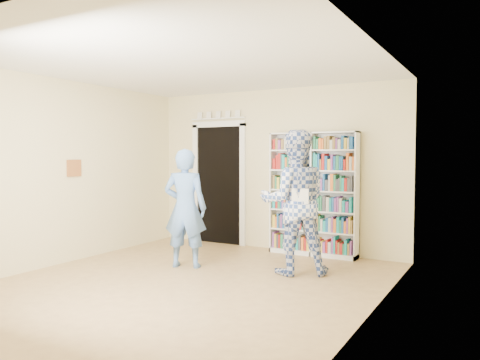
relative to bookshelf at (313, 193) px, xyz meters
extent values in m
plane|color=#99734A|center=(-0.75, -2.34, -0.99)|extent=(5.00, 5.00, 0.00)
plane|color=white|center=(-0.75, -2.34, 1.71)|extent=(5.00, 5.00, 0.00)
plane|color=beige|center=(-0.75, 0.16, 0.36)|extent=(4.50, 0.00, 4.50)
plane|color=beige|center=(-3.00, -2.34, 0.36)|extent=(0.00, 5.00, 5.00)
plane|color=beige|center=(1.50, -2.34, 0.36)|extent=(0.00, 5.00, 5.00)
cube|color=white|center=(0.00, 0.00, -0.01)|extent=(1.42, 0.27, 1.95)
cube|color=white|center=(0.00, 0.00, -0.01)|extent=(0.02, 0.27, 1.95)
cube|color=black|center=(-1.85, 0.14, 0.06)|extent=(0.90, 0.03, 2.10)
cube|color=white|center=(-2.35, 0.12, 0.06)|extent=(0.10, 0.06, 2.20)
cube|color=white|center=(-1.35, 0.12, 0.06)|extent=(0.10, 0.06, 2.20)
cube|color=white|center=(-1.85, 0.12, 1.16)|extent=(1.10, 0.06, 0.10)
cube|color=white|center=(-1.85, 0.12, 1.26)|extent=(1.10, 0.08, 0.02)
cube|color=maroon|center=(-2.98, -2.14, 0.41)|extent=(0.03, 0.25, 0.25)
imported|color=#5C88CD|center=(-1.29, -1.65, -0.15)|extent=(0.71, 0.59, 1.68)
imported|color=#304B95|center=(0.20, -1.23, -0.02)|extent=(1.18, 1.10, 1.93)
cube|color=white|center=(0.37, -1.46, 0.03)|extent=(0.21, 0.07, 0.30)
camera|label=1|loc=(2.63, -7.00, 0.60)|focal=35.00mm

